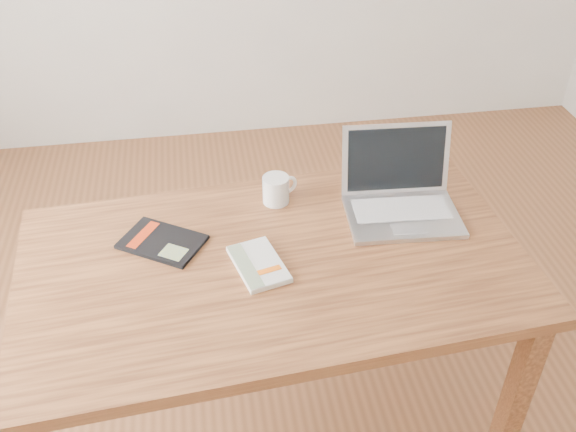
{
  "coord_description": "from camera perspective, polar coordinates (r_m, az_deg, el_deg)",
  "views": [
    {
      "loc": [
        -0.34,
        -1.42,
        1.92
      ],
      "look_at": [
        -0.12,
        -0.02,
        0.85
      ],
      "focal_mm": 40.0,
      "sensor_mm": 36.0,
      "label": 1
    }
  ],
  "objects": [
    {
      "name": "room",
      "position": [
        1.55,
        1.76,
        15.6
      ],
      "size": [
        4.04,
        4.04,
        2.7
      ],
      "color": "brown",
      "rests_on": "ground"
    },
    {
      "name": "desk",
      "position": [
        1.85,
        -1.24,
        -5.95
      ],
      "size": [
        1.46,
        0.91,
        0.75
      ],
      "rotation": [
        0.0,
        0.0,
        0.08
      ],
      "color": "brown",
      "rests_on": "ground"
    },
    {
      "name": "white_guidebook",
      "position": [
        1.76,
        -2.63,
        -4.31
      ],
      "size": [
        0.17,
        0.22,
        0.02
      ],
      "rotation": [
        0.0,
        0.0,
        0.25
      ],
      "color": "silver",
      "rests_on": "desk"
    },
    {
      "name": "black_guidebook",
      "position": [
        1.87,
        -11.13,
        -2.27
      ],
      "size": [
        0.27,
        0.25,
        0.01
      ],
      "rotation": [
        0.0,
        0.0,
        1.0
      ],
      "color": "black",
      "rests_on": "desk"
    },
    {
      "name": "laptop",
      "position": [
        1.98,
        9.95,
        1.83
      ],
      "size": [
        0.35,
        0.31,
        0.23
      ],
      "rotation": [
        0.0,
        0.0,
        -0.06
      ],
      "color": "silver",
      "rests_on": "desk"
    },
    {
      "name": "coffee_mug",
      "position": [
        1.98,
        -1.01,
        2.43
      ],
      "size": [
        0.11,
        0.08,
        0.09
      ],
      "rotation": [
        0.0,
        0.0,
        0.43
      ],
      "color": "white",
      "rests_on": "desk"
    }
  ]
}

